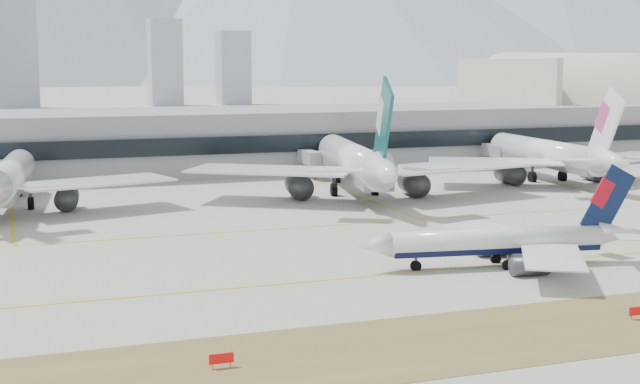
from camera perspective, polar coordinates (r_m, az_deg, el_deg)
name	(u,v)px	position (r m, az deg, el deg)	size (l,w,h in m)	color
ground	(317,271)	(114.89, -0.17, -5.07)	(3000.00, 3000.00, 0.00)	#AAA79F
taxiing_airliner	(507,242)	(119.58, 11.88, -3.14)	(39.72, 34.21, 13.37)	white
widebody_eva	(8,180)	(170.20, -19.34, 0.75)	(59.87, 58.96, 21.48)	white
widebody_cathay	(356,164)	(178.73, 2.30, 1.82)	(68.07, 67.52, 24.70)	white
widebody_china_air	(551,156)	(207.16, 14.54, 2.26)	(62.24, 61.13, 22.27)	white
terminal	(161,141)	(224.10, -10.16, 3.22)	(280.00, 43.10, 15.00)	gray
hangar	(621,145)	(308.88, 18.71, 2.88)	(91.00, 60.00, 60.00)	beige
hold_sign_left	(221,359)	(79.47, -6.33, -10.55)	(2.20, 0.15, 1.35)	red
hold_sign_right	(638,311)	(99.17, 19.69, -7.19)	(2.20, 0.15, 1.35)	red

